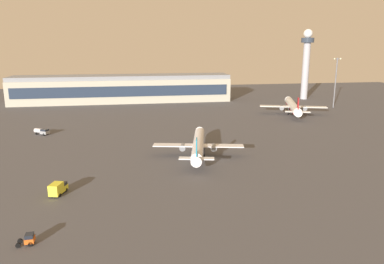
# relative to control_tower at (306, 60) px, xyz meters

# --- Properties ---
(ground_plane) EXTENTS (416.00, 416.00, 0.00)m
(ground_plane) POSITION_rel_control_tower_xyz_m (-87.23, -116.40, -25.30)
(ground_plane) COLOR #4C4C51
(terminal_building) EXTENTS (131.56, 22.40, 16.40)m
(terminal_building) POSITION_rel_control_tower_xyz_m (-116.11, 7.94, -17.21)
(terminal_building) COLOR #B2AD99
(terminal_building) RESTS_ON ground
(control_tower) EXTENTS (8.00, 8.00, 44.15)m
(control_tower) POSITION_rel_control_tower_xyz_m (0.00, 0.00, 0.00)
(control_tower) COLOR #A8A8B2
(control_tower) RESTS_ON ground
(airplane_far_stand) EXTENTS (28.93, 36.94, 9.55)m
(airplane_far_stand) POSITION_rel_control_tower_xyz_m (-90.86, -112.50, -21.69)
(airplane_far_stand) COLOR white
(airplane_far_stand) RESTS_ON ground
(airplane_near_gate) EXTENTS (32.90, 41.85, 11.00)m
(airplane_near_gate) POSITION_rel_control_tower_xyz_m (-30.10, -49.46, -21.15)
(airplane_near_gate) COLOR silver
(airplane_near_gate) RESTS_ON ground
(fuel_truck) EXTENTS (6.48, 5.05, 2.35)m
(fuel_truck) POSITION_rel_control_tower_xyz_m (-146.83, -74.29, -23.94)
(fuel_truck) COLOR gray
(fuel_truck) RESTS_ON ground
(pushback_tug) EXTENTS (3.16, 1.96, 2.05)m
(pushback_tug) POSITION_rel_control_tower_xyz_m (-130.67, -160.86, -24.24)
(pushback_tug) COLOR #D85919
(pushback_tug) RESTS_ON ground
(catering_truck) EXTENTS (3.84, 6.08, 3.05)m
(catering_truck) POSITION_rel_control_tower_xyz_m (-129.62, -138.00, -23.73)
(catering_truck) COLOR yellow
(catering_truck) RESTS_ON ground
(apron_light_east) EXTENTS (4.80, 0.90, 27.67)m
(apron_light_east) POSITION_rel_control_tower_xyz_m (1.45, -33.96, -9.60)
(apron_light_east) COLOR slate
(apron_light_east) RESTS_ON ground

